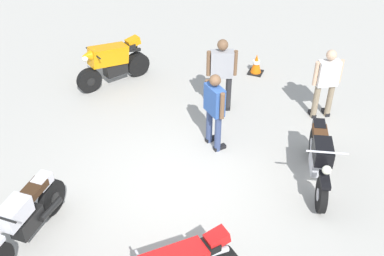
{
  "coord_description": "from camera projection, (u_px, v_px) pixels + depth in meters",
  "views": [
    {
      "loc": [
        5.92,
        2.65,
        6.08
      ],
      "look_at": [
        -0.81,
        -0.07,
        0.75
      ],
      "focal_mm": 44.08,
      "sensor_mm": 36.0,
      "label": 1
    }
  ],
  "objects": [
    {
      "name": "ground_plane",
      "position": [
        179.0,
        185.0,
        8.82
      ],
      "size": [
        40.0,
        40.0,
        0.0
      ],
      "primitive_type": "plane",
      "color": "#ADAAA3"
    },
    {
      "name": "motorcycle_black_cruiser",
      "position": [
        320.0,
        159.0,
        8.62
      ],
      "size": [
        2.05,
        0.79,
        1.09
      ],
      "rotation": [
        0.0,
        0.0,
        0.26
      ],
      "color": "black",
      "rests_on": "ground"
    },
    {
      "name": "motorcycle_orange_sportbike",
      "position": [
        112.0,
        62.0,
        11.47
      ],
      "size": [
        1.77,
        1.17,
        1.14
      ],
      "rotation": [
        0.0,
        0.0,
        5.74
      ],
      "color": "black",
      "rests_on": "ground"
    },
    {
      "name": "motorcycle_silver_cruiser",
      "position": [
        25.0,
        219.0,
        7.44
      ],
      "size": [
        2.09,
        0.7,
        1.09
      ],
      "rotation": [
        0.0,
        0.0,
        0.04
      ],
      "color": "black",
      "rests_on": "ground"
    },
    {
      "name": "person_in_white_shirt",
      "position": [
        327.0,
        80.0,
        10.09
      ],
      "size": [
        0.49,
        0.59,
        1.65
      ],
      "rotation": [
        0.0,
        0.0,
        3.7
      ],
      "color": "gray",
      "rests_on": "ground"
    },
    {
      "name": "person_in_blue_shirt",
      "position": [
        214.0,
        107.0,
        9.21
      ],
      "size": [
        0.52,
        0.57,
        1.68
      ],
      "rotation": [
        0.0,
        0.0,
        2.46
      ],
      "color": "#384772",
      "rests_on": "ground"
    },
    {
      "name": "person_in_gray_shirt",
      "position": [
        222.0,
        71.0,
        10.26
      ],
      "size": [
        0.47,
        0.65,
        1.75
      ],
      "rotation": [
        0.0,
        0.0,
        3.56
      ],
      "color": "#262628",
      "rests_on": "ground"
    },
    {
      "name": "traffic_cone",
      "position": [
        256.0,
        64.0,
        12.06
      ],
      "size": [
        0.36,
        0.36,
        0.53
      ],
      "color": "black",
      "rests_on": "ground"
    }
  ]
}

